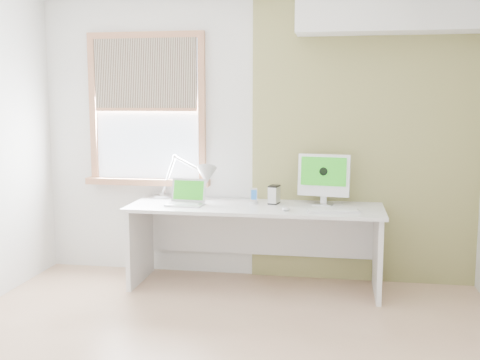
% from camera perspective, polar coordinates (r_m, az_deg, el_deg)
% --- Properties ---
extents(room, '(4.04, 3.54, 2.64)m').
position_cam_1_polar(room, '(3.54, -2.86, 2.46)').
color(room, tan).
rests_on(room, ground).
extents(accent_wall, '(2.00, 0.02, 2.60)m').
position_cam_1_polar(accent_wall, '(5.20, 12.27, 4.07)').
color(accent_wall, '#8D9450').
rests_on(accent_wall, room).
extents(soffit, '(1.60, 0.40, 0.42)m').
position_cam_1_polar(soffit, '(5.08, 15.09, 16.33)').
color(soffit, white).
rests_on(soffit, room).
extents(window, '(1.20, 0.14, 1.42)m').
position_cam_1_polar(window, '(5.45, -9.31, 6.90)').
color(window, '#AF704D').
rests_on(window, room).
extents(desk, '(2.20, 0.70, 0.73)m').
position_cam_1_polar(desk, '(5.05, 1.59, -4.63)').
color(desk, silver).
rests_on(desk, room).
extents(desk_lamp, '(0.69, 0.41, 0.41)m').
position_cam_1_polar(desk_lamp, '(5.16, -4.23, 0.24)').
color(desk_lamp, silver).
rests_on(desk_lamp, desk).
extents(laptop, '(0.32, 0.27, 0.22)m').
position_cam_1_polar(laptop, '(5.03, -5.35, -1.82)').
color(laptop, silver).
rests_on(laptop, desk).
extents(phone_dock, '(0.08, 0.08, 0.14)m').
position_cam_1_polar(phone_dock, '(5.04, 1.39, -1.94)').
color(phone_dock, silver).
rests_on(phone_dock, desk).
extents(external_drive, '(0.10, 0.14, 0.16)m').
position_cam_1_polar(external_drive, '(5.05, 3.43, -1.46)').
color(external_drive, silver).
rests_on(external_drive, desk).
extents(imac, '(0.46, 0.17, 0.44)m').
position_cam_1_polar(imac, '(5.04, 8.37, 0.36)').
color(imac, silver).
rests_on(imac, desk).
extents(keyboard, '(0.44, 0.19, 0.02)m').
position_cam_1_polar(keyboard, '(4.73, 9.28, -3.08)').
color(keyboard, white).
rests_on(keyboard, desk).
extents(mouse, '(0.07, 0.11, 0.03)m').
position_cam_1_polar(mouse, '(4.75, 4.61, -2.88)').
color(mouse, white).
rests_on(mouse, desk).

